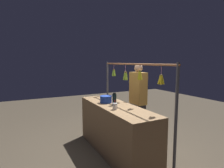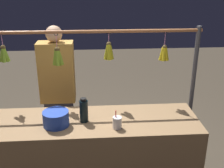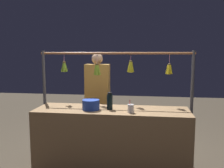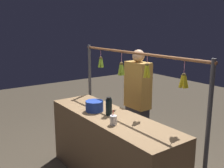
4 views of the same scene
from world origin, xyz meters
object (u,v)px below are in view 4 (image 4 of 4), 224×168
drink_cup (113,120)px  water_bottle (109,107)px  vendor_person (137,105)px  blue_bucket (94,106)px

drink_cup → water_bottle: bearing=-26.2°
drink_cup → vendor_person: bearing=-55.7°
blue_bucket → drink_cup: drink_cup is taller
blue_bucket → water_bottle: bearing=-167.2°
water_bottle → blue_bucket: (0.24, 0.05, -0.04)m
blue_bucket → drink_cup: bearing=170.8°
water_bottle → drink_cup: bearing=153.8°
water_bottle → drink_cup: water_bottle is taller
blue_bucket → vendor_person: size_ratio=0.14×
vendor_person → drink_cup: bearing=124.3°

